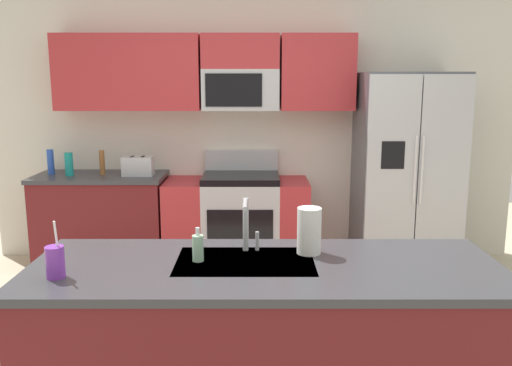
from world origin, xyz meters
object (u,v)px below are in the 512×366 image
at_px(refrigerator, 407,173).
at_px(drink_cup_purple, 56,262).
at_px(bottle_blue, 52,162).
at_px(soap_dispenser, 199,248).
at_px(pepper_mill, 103,162).
at_px(bottle_teal, 70,164).
at_px(sink_faucet, 248,221).
at_px(paper_towel_roll, 310,231).
at_px(range_oven, 238,221).
at_px(toaster, 139,166).

xyz_separation_m(refrigerator, drink_cup_purple, (-2.30, -2.61, 0.05)).
distance_m(bottle_blue, soap_dispenser, 2.98).
xyz_separation_m(refrigerator, pepper_mill, (-2.86, 0.07, 0.09)).
height_order(bottle_teal, sink_faucet, sink_faucet).
bearing_deg(paper_towel_roll, range_oven, 101.01).
bearing_deg(pepper_mill, sink_faucet, -58.73).
bearing_deg(paper_towel_roll, drink_cup_purple, -163.59).
relative_size(range_oven, bottle_blue, 5.74).
xyz_separation_m(refrigerator, soap_dispenser, (-1.69, -2.39, 0.04)).
relative_size(sink_faucet, paper_towel_roll, 1.17).
xyz_separation_m(bottle_blue, soap_dispenser, (1.66, -2.48, -0.05)).
relative_size(range_oven, refrigerator, 0.74).
xyz_separation_m(bottle_blue, drink_cup_purple, (1.04, -2.70, -0.04)).
xyz_separation_m(bottle_teal, soap_dispenser, (1.46, -2.40, -0.04)).
height_order(pepper_mill, soap_dispenser, pepper_mill).
bearing_deg(soap_dispenser, bottle_teal, 121.34).
distance_m(refrigerator, pepper_mill, 2.86).
bearing_deg(soap_dispenser, toaster, 108.79).
bearing_deg(paper_towel_roll, bottle_blue, 133.29).
relative_size(refrigerator, bottle_teal, 8.50).
bearing_deg(refrigerator, bottle_teal, 179.71).
relative_size(pepper_mill, paper_towel_roll, 0.96).
bearing_deg(pepper_mill, soap_dispenser, -64.56).
xyz_separation_m(range_oven, drink_cup_purple, (-0.72, -2.69, 0.53)).
relative_size(pepper_mill, soap_dispenser, 1.36).
height_order(sink_faucet, paper_towel_roll, sink_faucet).
relative_size(bottle_teal, sink_faucet, 0.77).
bearing_deg(refrigerator, soap_dispenser, -125.26).
height_order(bottle_blue, bottle_teal, bottle_blue).
xyz_separation_m(toaster, sink_faucet, (1.06, -2.27, 0.08)).
xyz_separation_m(pepper_mill, soap_dispenser, (1.17, -2.46, -0.05)).
bearing_deg(bottle_blue, bottle_teal, -20.39).
height_order(pepper_mill, bottle_blue, bottle_blue).
bearing_deg(bottle_blue, pepper_mill, -2.37).
xyz_separation_m(range_oven, pepper_mill, (-1.27, -0.00, 0.57)).
xyz_separation_m(sink_faucet, soap_dispenser, (-0.24, -0.14, -0.10)).
relative_size(bottle_teal, drink_cup_purple, 0.82).
bearing_deg(sink_faucet, drink_cup_purple, -156.79).
distance_m(refrigerator, bottle_blue, 3.35).
bearing_deg(sink_faucet, refrigerator, 57.18).
bearing_deg(range_oven, toaster, -176.74).
bearing_deg(drink_cup_purple, range_oven, 74.97).
xyz_separation_m(bottle_blue, sink_faucet, (1.90, -2.34, 0.05)).
xyz_separation_m(bottle_teal, sink_faucet, (1.70, -2.26, 0.06)).
xyz_separation_m(range_oven, paper_towel_roll, (0.46, -2.34, 0.58)).
distance_m(range_oven, sink_faucet, 2.41).
height_order(bottle_blue, paper_towel_roll, paper_towel_roll).
height_order(pepper_mill, paper_towel_roll, paper_towel_roll).
distance_m(bottle_teal, drink_cup_purple, 2.76).
distance_m(drink_cup_purple, paper_towel_roll, 1.23).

